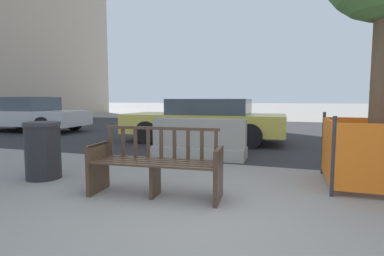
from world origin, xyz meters
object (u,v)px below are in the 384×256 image
(trash_bin, at_px, (43,150))
(construction_fence, at_px, (377,151))
(street_bench, at_px, (156,166))
(car_sedan_far, at_px, (29,114))
(jersey_barrier_centre, at_px, (199,142))
(car_taxi_near, at_px, (205,120))

(trash_bin, bearing_deg, construction_fence, 12.78)
(street_bench, relative_size, car_sedan_far, 0.39)
(street_bench, xyz_separation_m, car_sedan_far, (-8.04, 5.56, 0.27))
(jersey_barrier_centre, bearing_deg, car_taxi_near, 102.61)
(street_bench, distance_m, trash_bin, 2.06)
(jersey_barrier_centre, relative_size, car_sedan_far, 0.45)
(construction_fence, xyz_separation_m, car_taxi_near, (-3.56, 3.68, 0.13))
(car_taxi_near, bearing_deg, construction_fence, -45.96)
(jersey_barrier_centre, height_order, construction_fence, construction_fence)
(construction_fence, height_order, trash_bin, construction_fence)
(construction_fence, relative_size, car_taxi_near, 0.28)
(car_taxi_near, xyz_separation_m, trash_bin, (-1.30, -4.78, -0.20))
(construction_fence, xyz_separation_m, trash_bin, (-4.85, -1.10, -0.07))
(jersey_barrier_centre, bearing_deg, car_sedan_far, 159.15)
(car_sedan_far, bearing_deg, street_bench, -34.68)
(car_sedan_far, height_order, trash_bin, car_sedan_far)
(street_bench, relative_size, trash_bin, 1.92)
(construction_fence, distance_m, car_taxi_near, 5.12)
(car_taxi_near, height_order, trash_bin, car_taxi_near)
(street_bench, relative_size, construction_fence, 1.30)
(street_bench, bearing_deg, car_taxi_near, 98.60)
(jersey_barrier_centre, bearing_deg, construction_fence, -22.76)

